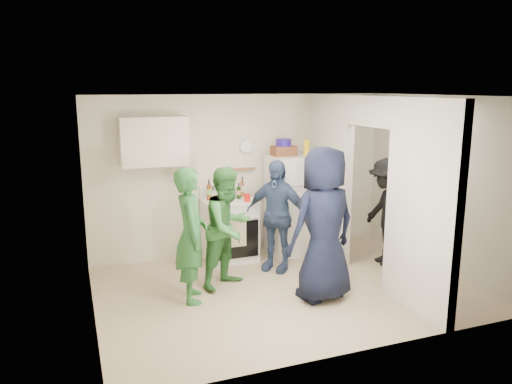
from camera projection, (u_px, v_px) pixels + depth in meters
floor at (286, 289)px, 6.56m from camera, size 4.80×4.80×0.00m
wall_back at (243, 175)px, 7.86m from camera, size 4.80×0.00×4.80m
wall_front at (360, 233)px, 4.75m from camera, size 4.80×0.00×4.80m
wall_left at (87, 213)px, 5.48m from camera, size 0.00×3.40×3.40m
wall_right at (440, 184)px, 7.13m from camera, size 0.00×3.40×3.40m
ceiling at (288, 96)px, 6.05m from camera, size 4.80×4.80×0.00m
partition_pier_back at (329, 176)px, 7.73m from camera, size 0.12×1.20×2.50m
partition_pier_front at (422, 208)px, 5.71m from camera, size 0.12×1.20×2.50m
partition_header at (372, 111)px, 6.50m from camera, size 0.12×1.00×0.40m
stove at (229, 230)px, 7.61m from camera, size 0.79×0.66×0.94m
upper_cabinet at (154, 141)px, 7.09m from camera, size 0.95×0.34×0.70m
fridge at (290, 205)px, 7.86m from camera, size 0.64×0.63×1.57m
wicker_basket at (284, 151)px, 7.69m from camera, size 0.35×0.25×0.15m
blue_bowl at (284, 142)px, 7.66m from camera, size 0.24×0.24×0.11m
yellow_cup_stack_top at (307, 148)px, 7.65m from camera, size 0.09×0.09×0.25m
wall_clock at (246, 146)px, 7.77m from camera, size 0.22×0.02×0.22m
spice_shelf at (244, 169)px, 7.79m from camera, size 0.35×0.08×0.03m
nook_window at (432, 154)px, 7.22m from camera, size 0.03×0.70×0.80m
nook_window_frame at (431, 154)px, 7.22m from camera, size 0.04×0.76×0.86m
nook_valance at (431, 130)px, 7.14m from camera, size 0.04×0.82×0.18m
yellow_cup_stack_stove at (226, 195)px, 7.24m from camera, size 0.09×0.09×0.25m
red_cup at (247, 198)px, 7.39m from camera, size 0.09×0.09×0.12m
person_green_left at (191, 235)px, 6.09m from camera, size 0.50×0.67×1.67m
person_green_center at (228, 227)px, 6.54m from camera, size 0.98×0.92×1.61m
person_denim at (276, 216)px, 7.13m from camera, size 0.93×0.96×1.61m
person_navy at (324, 224)px, 6.10m from camera, size 1.04×0.78×1.92m
person_nook at (386, 212)px, 7.36m from camera, size 0.74×1.11×1.60m
bottle_a at (209, 190)px, 7.49m from camera, size 0.07×0.07×0.31m
bottle_b at (220, 192)px, 7.34m from camera, size 0.06×0.06×0.30m
bottle_c at (221, 190)px, 7.61m from camera, size 0.06×0.06×0.27m
bottle_d at (231, 191)px, 7.42m from camera, size 0.06×0.06×0.30m
bottle_e at (233, 189)px, 7.69m from camera, size 0.06×0.06×0.26m
bottle_f at (239, 191)px, 7.56m from camera, size 0.06×0.06×0.25m
bottle_g at (242, 187)px, 7.70m from camera, size 0.06×0.06×0.32m
bottle_h at (213, 195)px, 7.26m from camera, size 0.07×0.07×0.26m
bottle_i at (230, 190)px, 7.57m from camera, size 0.07×0.07×0.28m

